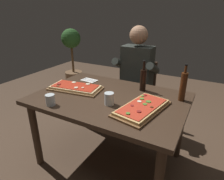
# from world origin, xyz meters

# --- Properties ---
(ground_plane) EXTENTS (6.40, 6.40, 0.00)m
(ground_plane) POSITION_xyz_m (0.00, 0.00, 0.00)
(ground_plane) COLOR #4C3828
(dining_table) EXTENTS (1.40, 0.96, 0.74)m
(dining_table) POSITION_xyz_m (0.00, 0.00, 0.64)
(dining_table) COLOR #3D2B1E
(dining_table) RESTS_ON ground_plane
(pizza_rectangular_front) EXTENTS (0.56, 0.33, 0.05)m
(pizza_rectangular_front) POSITION_xyz_m (-0.40, -0.01, 0.76)
(pizza_rectangular_front) COLOR olive
(pizza_rectangular_front) RESTS_ON dining_table
(pizza_rectangular_left) EXTENTS (0.37, 0.57, 0.05)m
(pizza_rectangular_left) POSITION_xyz_m (0.36, -0.10, 0.76)
(pizza_rectangular_left) COLOR brown
(pizza_rectangular_left) RESTS_ON dining_table
(wine_bottle_dark) EXTENTS (0.06, 0.06, 0.34)m
(wine_bottle_dark) POSITION_xyz_m (0.61, 0.25, 0.88)
(wine_bottle_dark) COLOR #47230F
(wine_bottle_dark) RESTS_ON dining_table
(oil_bottle_amber) EXTENTS (0.06, 0.06, 0.31)m
(oil_bottle_amber) POSITION_xyz_m (0.22, 0.30, 0.86)
(oil_bottle_amber) COLOR black
(oil_bottle_amber) RESTS_ON dining_table
(tumbler_near_camera) EXTENTS (0.08, 0.08, 0.11)m
(tumbler_near_camera) POSITION_xyz_m (0.08, -0.14, 0.79)
(tumbler_near_camera) COLOR silver
(tumbler_near_camera) RESTS_ON dining_table
(tumbler_far_side) EXTENTS (0.08, 0.08, 0.10)m
(tumbler_far_side) POSITION_xyz_m (-0.36, -0.39, 0.78)
(tumbler_far_side) COLOR silver
(tumbler_far_side) RESTS_ON dining_table
(napkin_cutlery_set) EXTENTS (0.19, 0.12, 0.01)m
(napkin_cutlery_set) POSITION_xyz_m (-0.42, 0.27, 0.74)
(napkin_cutlery_set) COLOR white
(napkin_cutlery_set) RESTS_ON dining_table
(diner_chair) EXTENTS (0.44, 0.44, 0.87)m
(diner_chair) POSITION_xyz_m (-0.04, 0.86, 0.49)
(diner_chair) COLOR #3D2B1E
(diner_chair) RESTS_ON ground_plane
(seated_diner) EXTENTS (0.53, 0.41, 1.33)m
(seated_diner) POSITION_xyz_m (-0.04, 0.74, 0.74)
(seated_diner) COLOR #23232D
(seated_diner) RESTS_ON ground_plane
(potted_plant_corner) EXTENTS (0.38, 0.38, 1.16)m
(potted_plant_corner) POSITION_xyz_m (-1.77, 1.59, 0.64)
(potted_plant_corner) COLOR #846042
(potted_plant_corner) RESTS_ON ground_plane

